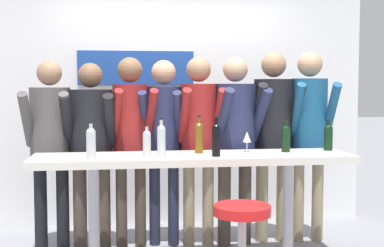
% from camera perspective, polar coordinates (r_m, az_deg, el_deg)
% --- Properties ---
extents(back_wall, '(4.21, 0.12, 2.50)m').
position_cam_1_polar(back_wall, '(5.86, -1.96, 1.57)').
color(back_wall, white).
rests_on(back_wall, ground_plane).
extents(tasting_table, '(2.61, 0.60, 0.94)m').
position_cam_1_polar(tasting_table, '(4.40, 0.16, -5.08)').
color(tasting_table, silver).
rests_on(tasting_table, ground_plane).
extents(bar_stool, '(0.42, 0.42, 0.67)m').
position_cam_1_polar(bar_stool, '(3.85, 5.35, -11.93)').
color(bar_stool, '#B2B2B7').
rests_on(bar_stool, ground_plane).
extents(person_far_left, '(0.45, 0.56, 1.73)m').
position_cam_1_polar(person_far_left, '(4.99, -14.89, -1.03)').
color(person_far_left, black).
rests_on(person_far_left, ground_plane).
extents(person_left, '(0.49, 0.58, 1.71)m').
position_cam_1_polar(person_left, '(4.93, -10.74, -1.28)').
color(person_left, '#473D33').
rests_on(person_left, ground_plane).
extents(person_center_left, '(0.44, 0.57, 1.77)m').
position_cam_1_polar(person_center_left, '(4.94, -6.57, -0.57)').
color(person_center_left, '#473D33').
rests_on(person_center_left, ground_plane).
extents(person_center, '(0.45, 0.58, 1.75)m').
position_cam_1_polar(person_center, '(4.99, -3.04, -0.67)').
color(person_center, '#23283D').
rests_on(person_center, ground_plane).
extents(person_center_right, '(0.41, 0.54, 1.77)m').
position_cam_1_polar(person_center_right, '(4.96, 0.72, -0.52)').
color(person_center_right, gray).
rests_on(person_center_right, ground_plane).
extents(person_right, '(0.51, 0.61, 1.77)m').
position_cam_1_polar(person_right, '(5.01, 4.66, -0.64)').
color(person_right, '#473D33').
rests_on(person_right, ground_plane).
extents(person_far_right, '(0.46, 0.58, 1.83)m').
position_cam_1_polar(person_far_right, '(5.17, 8.67, -0.11)').
color(person_far_right, gray).
rests_on(person_far_right, ground_plane).
extents(person_rightmost, '(0.44, 0.58, 1.83)m').
position_cam_1_polar(person_rightmost, '(5.24, 12.41, 0.04)').
color(person_rightmost, gray).
rests_on(person_rightmost, ground_plane).
extents(wine_bottle_0, '(0.07, 0.07, 0.32)m').
position_cam_1_polar(wine_bottle_0, '(4.47, 0.75, -1.36)').
color(wine_bottle_0, brown).
rests_on(wine_bottle_0, tasting_table).
extents(wine_bottle_1, '(0.06, 0.06, 0.26)m').
position_cam_1_polar(wine_bottle_1, '(4.24, -4.84, -2.00)').
color(wine_bottle_1, '#B7BCC1').
rests_on(wine_bottle_1, tasting_table).
extents(wine_bottle_2, '(0.08, 0.08, 0.27)m').
position_cam_1_polar(wine_bottle_2, '(4.82, 14.34, -1.30)').
color(wine_bottle_2, black).
rests_on(wine_bottle_2, tasting_table).
extents(wine_bottle_3, '(0.07, 0.07, 0.33)m').
position_cam_1_polar(wine_bottle_3, '(4.27, 2.59, -1.57)').
color(wine_bottle_3, black).
rests_on(wine_bottle_3, tasting_table).
extents(wine_bottle_4, '(0.07, 0.07, 0.29)m').
position_cam_1_polar(wine_bottle_4, '(4.19, -10.72, -1.91)').
color(wine_bottle_4, '#B7BCC1').
rests_on(wine_bottle_4, tasting_table).
extents(wine_bottle_5, '(0.07, 0.07, 0.31)m').
position_cam_1_polar(wine_bottle_5, '(4.26, -3.29, -1.66)').
color(wine_bottle_5, '#B7BCC1').
rests_on(wine_bottle_5, tasting_table).
extents(wine_bottle_6, '(0.07, 0.07, 0.27)m').
position_cam_1_polar(wine_bottle_6, '(4.63, 9.99, -1.45)').
color(wine_bottle_6, black).
rests_on(wine_bottle_6, tasting_table).
extents(wine_glass_0, '(0.07, 0.07, 0.18)m').
position_cam_1_polar(wine_glass_0, '(4.55, 5.88, -1.51)').
color(wine_glass_0, silver).
rests_on(wine_glass_0, tasting_table).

